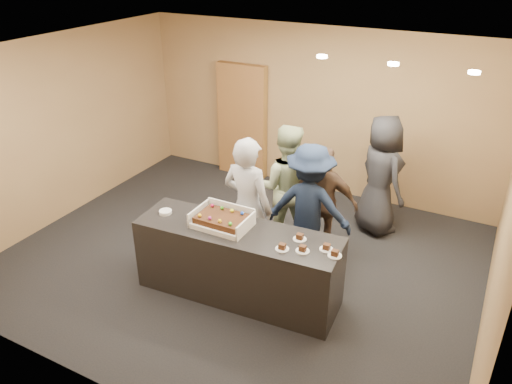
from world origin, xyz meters
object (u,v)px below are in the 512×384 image
(storage_cabinet, at_px, (242,121))
(person_sage_man, at_px, (286,186))
(serving_counter, at_px, (238,263))
(person_dark_suit, at_px, (381,175))
(person_brown_extra, at_px, (324,202))
(sheet_cake, at_px, (222,219))
(person_server_grey, at_px, (248,208))
(person_navy_man, at_px, (309,207))
(cake_box, at_px, (223,222))
(plate_stack, at_px, (166,212))

(storage_cabinet, bearing_deg, person_sage_man, -46.72)
(serving_counter, relative_size, person_dark_suit, 1.37)
(person_brown_extra, bearing_deg, sheet_cake, 53.87)
(person_sage_man, bearing_deg, person_server_grey, 60.38)
(person_server_grey, distance_m, person_brown_extra, 1.08)
(serving_counter, xyz_separation_m, person_dark_suit, (1.04, 2.27, 0.42))
(person_navy_man, xyz_separation_m, person_dark_suit, (0.56, 1.28, 0.04))
(storage_cabinet, distance_m, person_server_grey, 2.99)
(serving_counter, bearing_deg, person_sage_man, 86.74)
(serving_counter, bearing_deg, cake_box, 169.38)
(plate_stack, xyz_separation_m, person_brown_extra, (1.50, 1.38, -0.15))
(person_server_grey, bearing_deg, person_sage_man, -93.78)
(person_server_grey, bearing_deg, plate_stack, 39.19)
(storage_cabinet, height_order, person_brown_extra, storage_cabinet)
(plate_stack, xyz_separation_m, person_server_grey, (0.82, 0.56, -0.01))
(cake_box, height_order, person_server_grey, person_server_grey)
(person_dark_suit, bearing_deg, cake_box, 102.43)
(person_navy_man, height_order, person_brown_extra, person_navy_man)
(sheet_cake, bearing_deg, storage_cabinet, 115.20)
(person_server_grey, height_order, person_sage_man, person_server_grey)
(storage_cabinet, height_order, plate_stack, storage_cabinet)
(storage_cabinet, bearing_deg, serving_counter, -61.81)
(storage_cabinet, xyz_separation_m, person_navy_man, (2.13, -2.09, -0.16))
(person_server_grey, height_order, person_dark_suit, person_server_grey)
(person_navy_man, bearing_deg, cake_box, 48.08)
(plate_stack, height_order, person_sage_man, person_sage_man)
(cake_box, distance_m, person_navy_man, 1.19)
(storage_cabinet, relative_size, cake_box, 3.07)
(serving_counter, bearing_deg, sheet_cake, 176.18)
(plate_stack, relative_size, person_server_grey, 0.08)
(person_brown_extra, bearing_deg, plate_stack, 36.10)
(person_navy_man, distance_m, person_dark_suit, 1.40)
(cake_box, height_order, plate_stack, cake_box)
(cake_box, bearing_deg, serving_counter, -6.80)
(person_sage_man, relative_size, person_brown_extra, 1.13)
(plate_stack, distance_m, person_sage_man, 1.69)
(cake_box, xyz_separation_m, person_server_grey, (0.06, 0.48, -0.03))
(cake_box, xyz_separation_m, person_brown_extra, (0.75, 1.30, -0.18))
(serving_counter, distance_m, sheet_cake, 0.58)
(serving_counter, bearing_deg, person_server_grey, 101.49)
(serving_counter, distance_m, storage_cabinet, 3.54)
(sheet_cake, distance_m, person_dark_suit, 2.59)
(plate_stack, relative_size, person_sage_man, 0.09)
(sheet_cake, xyz_separation_m, person_dark_suit, (1.24, 2.27, -0.12))
(storage_cabinet, distance_m, person_sage_man, 2.39)
(sheet_cake, bearing_deg, person_navy_man, 55.70)
(cake_box, relative_size, person_dark_suit, 0.37)
(storage_cabinet, relative_size, plate_stack, 13.06)
(cake_box, height_order, person_navy_man, person_navy_man)
(storage_cabinet, bearing_deg, person_navy_man, -44.51)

